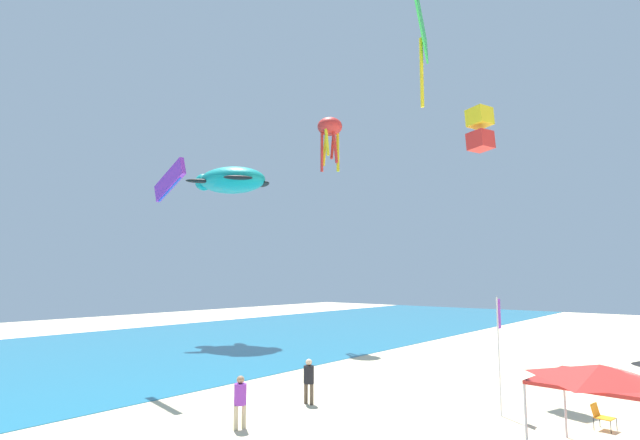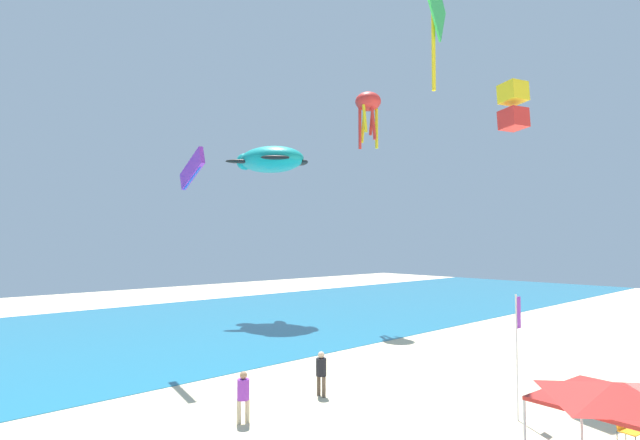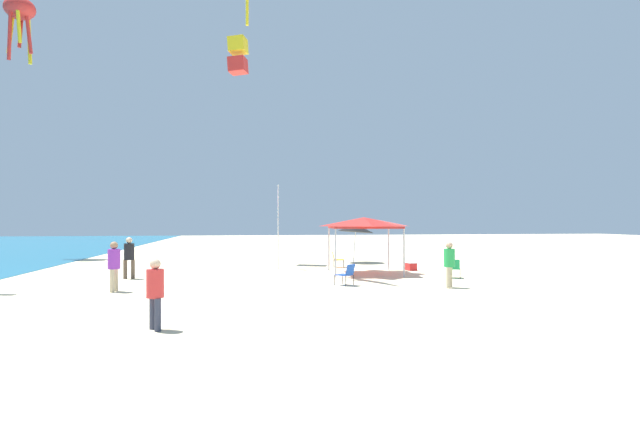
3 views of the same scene
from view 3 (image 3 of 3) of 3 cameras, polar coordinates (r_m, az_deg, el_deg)
ground at (r=24.54m, az=6.88°, el=-5.96°), size 120.00×120.00×0.10m
canopy_tent at (r=23.03m, az=5.11°, el=-0.35°), size 3.42×3.32×2.62m
beach_umbrella at (r=29.02m, az=4.18°, el=-0.95°), size 2.13×2.14×2.36m
folding_chair_left_of_tent at (r=21.94m, az=15.18°, el=-5.28°), size 0.78×0.73×0.82m
folding_chair_facing_ocean at (r=26.15m, az=1.93°, el=-4.44°), size 0.63×0.71×0.82m
folding_chair_near_cooler at (r=18.86m, az=3.08°, el=-6.13°), size 0.81×0.80×0.82m
cooler_box at (r=24.98m, az=10.43°, el=-5.27°), size 0.66×0.48×0.40m
banner_flag at (r=25.18m, az=-4.87°, el=0.20°), size 0.36×0.06×4.32m
person_by_tent at (r=22.44m, az=-21.17°, el=-3.72°), size 0.42×0.47×1.76m
person_beachcomber at (r=18.55m, az=-22.69°, el=-4.53°), size 0.46×0.41×1.74m
person_near_umbrella at (r=18.76m, az=14.70°, el=-4.59°), size 0.40×0.40×1.68m
person_watching_sky at (r=11.78m, az=-18.49°, el=-7.47°), size 0.39×0.38×1.61m
kite_box_yellow at (r=30.96m, az=-9.46°, el=18.23°), size 1.23×1.27×2.10m
kite_octopus_red at (r=41.56m, az=-31.36°, el=19.82°), size 1.96×1.96×4.36m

